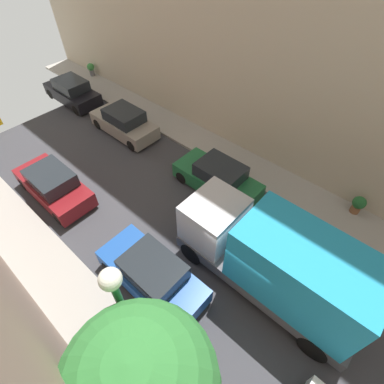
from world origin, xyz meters
The scene contains 12 objects.
ground centered at (0.00, 0.00, 0.00)m, with size 32.00×32.00×0.00m, color #38383D.
sidewalk_left centered at (-5.00, 0.00, 0.07)m, with size 2.00×44.00×0.15m, color gray.
sidewalk_right centered at (5.00, 0.00, 0.07)m, with size 2.00×44.00×0.15m, color gray.
parked_car_left_3 centered at (-2.70, 2.22, 0.72)m, with size 1.78×4.20×1.57m.
parked_car_left_4 centered at (-2.70, 8.88, 0.72)m, with size 1.78×4.20×1.57m.
parked_car_right_2 centered at (2.70, 3.52, 0.72)m, with size 1.78×4.20×1.57m.
parked_car_right_3 centered at (2.70, 10.40, 0.72)m, with size 1.78×4.20×1.57m.
parked_car_right_4 centered at (2.70, 15.78, 0.72)m, with size 1.78×4.20×1.57m.
delivery_truck centered at (0.00, -0.94, 1.79)m, with size 2.26×6.60×3.38m.
potted_plant_2 centered at (5.56, -2.01, 0.65)m, with size 0.57×0.57×0.89m.
potted_plant_4 centered at (5.63, 17.89, 0.68)m, with size 0.53×0.53×0.90m.
lamp_post centered at (-4.60, 0.58, 3.77)m, with size 0.44×0.44×5.51m.
Camera 1 is at (-5.41, -2.09, 10.28)m, focal length 27.22 mm.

